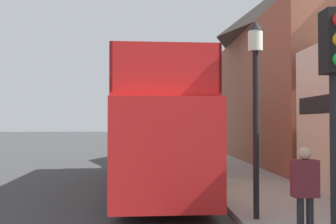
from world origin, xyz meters
name	(u,v)px	position (x,y,z in m)	size (l,w,h in m)	color
ground_plane	(99,159)	(0.00, 21.00, 0.00)	(144.00, 144.00, 0.00)	#3D3D3F
sidewalk	(213,162)	(6.60, 18.00, 0.07)	(3.24, 108.00, 0.14)	#999993
brick_terrace_rear	(288,71)	(11.22, 18.89, 5.27)	(6.00, 17.00, 10.54)	#935642
tour_bus	(155,135)	(3.26, 10.21, 1.83)	(2.80, 10.91, 4.05)	red
parked_car_ahead_of_bus	(162,151)	(3.81, 17.78, 0.68)	(2.00, 4.48, 1.46)	silver
pedestrian_second	(305,185)	(5.71, 3.11, 1.16)	(0.44, 0.24, 1.69)	#232328
traffic_signal	(335,82)	(5.42, 1.40, 2.78)	(0.28, 0.42, 3.60)	black
lamp_post_nearest	(256,81)	(5.37, 4.95, 3.18)	(0.35, 0.35, 4.37)	black
lamp_post_second	(201,92)	(5.51, 14.75, 3.68)	(0.35, 0.35, 5.20)	black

